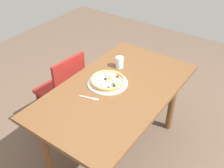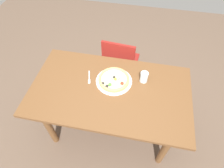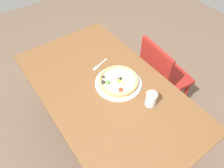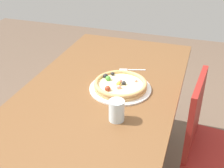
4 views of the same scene
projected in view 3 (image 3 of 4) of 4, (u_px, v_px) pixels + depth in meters
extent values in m
plane|color=brown|center=(107.00, 137.00, 2.12)|extent=(6.00, 6.00, 0.00)
cube|color=brown|center=(106.00, 90.00, 1.54)|extent=(1.50, 0.86, 0.03)
cylinder|color=brown|center=(181.00, 153.00, 1.63)|extent=(0.07, 0.07, 0.75)
cylinder|color=brown|center=(96.00, 65.00, 2.27)|extent=(0.07, 0.07, 0.75)
cylinder|color=brown|center=(47.00, 89.00, 2.05)|extent=(0.07, 0.07, 0.75)
cylinder|color=maroon|center=(163.00, 76.00, 2.38)|extent=(0.04, 0.04, 0.43)
cylinder|color=maroon|center=(184.00, 96.00, 2.19)|extent=(0.04, 0.04, 0.43)
cylinder|color=maroon|center=(139.00, 87.00, 2.27)|extent=(0.04, 0.04, 0.43)
cylinder|color=maroon|center=(159.00, 110.00, 2.08)|extent=(0.04, 0.04, 0.43)
cube|color=maroon|center=(166.00, 77.00, 2.05)|extent=(0.43, 0.43, 0.04)
cube|color=maroon|center=(154.00, 67.00, 1.82)|extent=(0.38, 0.06, 0.42)
cylinder|color=white|center=(118.00, 83.00, 1.56)|extent=(0.35, 0.35, 0.01)
cylinder|color=tan|center=(118.00, 82.00, 1.55)|extent=(0.29, 0.29, 0.02)
cylinder|color=beige|center=(118.00, 81.00, 1.54)|extent=(0.26, 0.26, 0.01)
torus|color=tan|center=(118.00, 80.00, 1.53)|extent=(0.30, 0.30, 0.02)
sphere|color=#262626|center=(120.00, 78.00, 1.54)|extent=(0.02, 0.02, 0.02)
sphere|color=#262626|center=(103.00, 77.00, 1.55)|extent=(0.02, 0.02, 0.02)
sphere|color=#E58C7F|center=(123.00, 83.00, 1.51)|extent=(0.02, 0.02, 0.02)
sphere|color=#E58C7F|center=(116.00, 79.00, 1.54)|extent=(0.02, 0.02, 0.02)
sphere|color=#262626|center=(103.00, 82.00, 1.52)|extent=(0.03, 0.03, 0.03)
sphere|color=maroon|center=(121.00, 90.00, 1.47)|extent=(0.03, 0.03, 0.03)
sphere|color=#4C9E38|center=(108.00, 82.00, 1.51)|extent=(0.03, 0.03, 0.03)
sphere|color=#E58C7F|center=(122.00, 71.00, 1.59)|extent=(0.02, 0.02, 0.02)
sphere|color=gold|center=(119.00, 81.00, 1.52)|extent=(0.03, 0.03, 0.03)
cube|color=silver|center=(103.00, 62.00, 1.71)|extent=(0.04, 0.11, 0.00)
cube|color=silver|center=(96.00, 68.00, 1.67)|extent=(0.04, 0.05, 0.00)
cylinder|color=silver|center=(151.00, 99.00, 1.40)|extent=(0.07, 0.07, 0.11)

